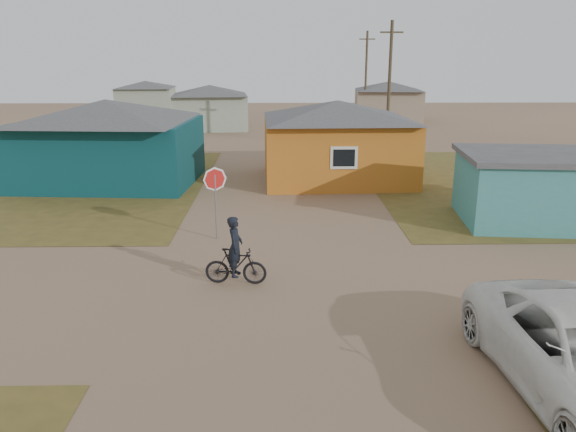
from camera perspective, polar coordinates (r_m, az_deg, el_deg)
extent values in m
plane|color=#88684E|center=(14.67, 0.67, -8.16)|extent=(120.00, 120.00, 0.00)
cube|color=brown|center=(30.65, 27.06, 3.01)|extent=(20.00, 18.00, 0.00)
cube|color=#0A343A|center=(28.42, -17.68, 6.19)|extent=(8.40, 6.54, 3.00)
pyramid|color=#3F3F42|center=(28.17, -18.03, 10.19)|extent=(8.93, 7.08, 1.00)
cube|color=#BE6A1D|center=(27.89, 4.98, 6.71)|extent=(7.21, 6.24, 3.00)
pyramid|color=#3F3F42|center=(27.64, 5.08, 10.70)|extent=(7.72, 6.76, 0.90)
cube|color=silver|center=(24.90, 5.71, 5.91)|extent=(1.20, 0.06, 1.00)
cube|color=black|center=(24.87, 5.72, 5.90)|extent=(0.95, 0.04, 0.75)
cube|color=teal|center=(22.73, 24.86, 2.34)|extent=(6.39, 4.61, 2.40)
cube|color=#3F3F42|center=(22.49, 25.25, 5.55)|extent=(6.71, 4.93, 0.20)
cube|color=gray|center=(47.92, -7.89, 10.43)|extent=(6.49, 5.60, 2.80)
pyramid|color=#3F3F42|center=(47.78, -7.97, 12.58)|extent=(7.04, 6.15, 0.80)
cube|color=gray|center=(54.57, 10.12, 11.01)|extent=(6.41, 5.50, 2.80)
pyramid|color=#3F3F42|center=(54.45, 10.22, 12.90)|extent=(6.95, 6.05, 0.80)
cube|color=gray|center=(61.08, -14.20, 11.25)|extent=(5.75, 5.28, 2.70)
pyramid|color=#3F3F42|center=(60.97, -14.31, 12.84)|extent=(6.28, 5.81, 0.70)
cylinder|color=#463B2A|center=(36.10, 10.23, 12.65)|extent=(0.20, 0.20, 8.00)
cube|color=#463B2A|center=(36.06, 10.50, 17.88)|extent=(1.40, 0.10, 0.10)
cylinder|color=#463B2A|center=(52.01, 7.91, 13.74)|extent=(0.20, 0.20, 8.00)
cube|color=#463B2A|center=(51.99, 8.06, 17.37)|extent=(1.40, 0.10, 0.10)
cylinder|color=gray|center=(18.91, -7.33, 0.90)|extent=(0.06, 0.06, 2.22)
imported|color=black|center=(15.32, -5.33, -5.10)|extent=(1.72, 0.64, 1.01)
imported|color=black|center=(15.13, -5.39, -3.10)|extent=(0.45, 0.64, 1.66)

